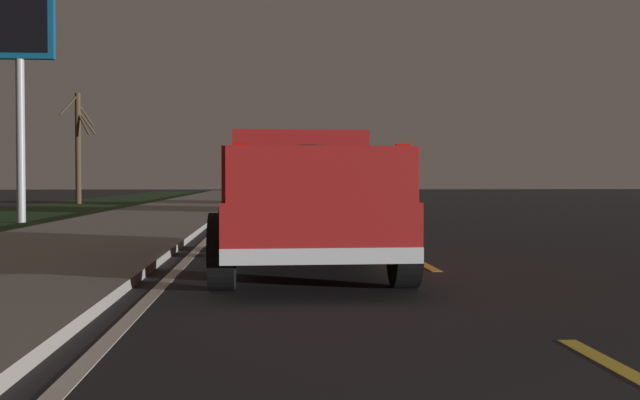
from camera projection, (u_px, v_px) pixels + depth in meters
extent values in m
plane|color=black|center=(327.00, 213.00, 27.83)|extent=(144.00, 144.00, 0.00)
cube|color=gray|center=(168.00, 212.00, 27.42)|extent=(108.00, 4.00, 0.12)
cube|color=#1E3819|center=(25.00, 214.00, 27.07)|extent=(108.00, 6.00, 0.01)
cube|color=yellow|center=(419.00, 262.00, 11.18)|extent=(2.40, 0.14, 0.01)
cube|color=yellow|center=(362.00, 231.00, 17.82)|extent=(2.40, 0.14, 0.01)
cube|color=yellow|center=(338.00, 219.00, 23.67)|extent=(2.40, 0.14, 0.01)
cube|color=yellow|center=(323.00, 211.00, 29.72)|extent=(2.40, 0.14, 0.01)
cube|color=yellow|center=(314.00, 206.00, 35.49)|extent=(2.40, 0.14, 0.01)
cube|color=yellow|center=(307.00, 202.00, 41.55)|extent=(2.40, 0.14, 0.01)
cube|color=yellow|center=(302.00, 199.00, 47.69)|extent=(2.40, 0.14, 0.01)
cube|color=yellow|center=(298.00, 197.00, 52.83)|extent=(2.40, 0.14, 0.01)
cube|color=yellow|center=(294.00, 196.00, 59.40)|extent=(2.40, 0.14, 0.01)
cube|color=yellow|center=(292.00, 194.00, 65.69)|extent=(2.40, 0.14, 0.01)
cube|color=yellow|center=(290.00, 193.00, 71.62)|extent=(2.40, 0.14, 0.01)
cube|color=yellow|center=(288.00, 192.00, 77.91)|extent=(2.40, 0.14, 0.01)
cube|color=silver|center=(233.00, 213.00, 27.59)|extent=(108.00, 0.14, 0.01)
cube|color=maroon|center=(302.00, 220.00, 10.17)|extent=(5.45, 2.15, 0.60)
cube|color=maroon|center=(296.00, 165.00, 11.33)|extent=(2.21, 1.90, 0.90)
cube|color=#1E2833|center=(301.00, 159.00, 10.29)|extent=(0.08, 1.44, 0.50)
cube|color=maroon|center=(229.00, 175.00, 8.99)|extent=(3.03, 0.16, 0.56)
cube|color=maroon|center=(387.00, 175.00, 9.17)|extent=(3.03, 0.16, 0.56)
cube|color=maroon|center=(322.00, 174.00, 7.51)|extent=(0.13, 1.88, 0.56)
cube|color=silver|center=(322.00, 256.00, 7.53)|extent=(0.17, 2.00, 0.16)
cube|color=red|center=(240.00, 153.00, 7.44)|extent=(0.06, 0.14, 0.20)
cube|color=red|center=(403.00, 154.00, 7.59)|extent=(0.06, 0.14, 0.20)
ellipsoid|color=#193823|center=(309.00, 172.00, 9.08)|extent=(2.63, 1.59, 0.64)
sphere|color=silver|center=(277.00, 184.00, 9.55)|extent=(0.40, 0.40, 0.40)
sphere|color=beige|center=(340.00, 186.00, 8.52)|extent=(0.34, 0.34, 0.34)
cylinder|color=black|center=(229.00, 230.00, 11.85)|extent=(0.84, 0.28, 0.84)
cylinder|color=black|center=(357.00, 229.00, 12.05)|extent=(0.84, 0.28, 0.84)
cylinder|color=black|center=(222.00, 252.00, 8.31)|extent=(0.84, 0.28, 0.84)
cylinder|color=black|center=(404.00, 250.00, 8.50)|extent=(0.84, 0.28, 0.84)
cube|color=black|center=(348.00, 193.00, 34.91)|extent=(4.44, 1.89, 0.70)
cube|color=#1E2833|center=(349.00, 179.00, 34.65)|extent=(2.50, 1.64, 0.56)
cylinder|color=black|center=(325.00, 198.00, 36.33)|extent=(0.68, 0.22, 0.68)
cylinder|color=black|center=(363.00, 198.00, 36.49)|extent=(0.68, 0.22, 0.68)
cylinder|color=black|center=(332.00, 200.00, 33.35)|extent=(0.68, 0.22, 0.68)
cylinder|color=black|center=(373.00, 200.00, 33.51)|extent=(0.68, 0.22, 0.68)
cube|color=red|center=(355.00, 192.00, 32.77)|extent=(0.11, 1.51, 0.10)
cube|color=#9E845B|center=(281.00, 196.00, 27.50)|extent=(4.42, 1.85, 0.70)
cube|color=#1E2833|center=(281.00, 178.00, 27.23)|extent=(2.48, 1.61, 0.56)
cylinder|color=black|center=(256.00, 203.00, 28.92)|extent=(0.68, 0.22, 0.68)
cylinder|color=black|center=(303.00, 203.00, 29.07)|extent=(0.68, 0.22, 0.68)
cylinder|color=black|center=(256.00, 205.00, 25.94)|extent=(0.68, 0.22, 0.68)
cylinder|color=black|center=(309.00, 205.00, 26.09)|extent=(0.68, 0.22, 0.68)
cube|color=red|center=(283.00, 196.00, 25.35)|extent=(0.10, 1.51, 0.10)
cylinder|color=#99999E|center=(20.00, 102.00, 21.35)|extent=(0.24, 0.24, 6.75)
cube|color=navy|center=(19.00, 19.00, 21.29)|extent=(0.24, 1.90, 2.20)
cube|color=black|center=(18.00, 18.00, 21.16)|extent=(0.04, 1.60, 1.87)
cylinder|color=#423323|center=(78.00, 149.00, 38.57)|extent=(0.28, 0.28, 5.54)
cylinder|color=#423323|center=(69.00, 105.00, 38.16)|extent=(0.72, 0.81, 1.14)
cylinder|color=#423323|center=(86.00, 115.00, 38.85)|extent=(0.67, 0.73, 1.18)
cylinder|color=#423323|center=(86.00, 122.00, 38.80)|extent=(0.55, 0.83, 1.28)
cylinder|color=#423323|center=(83.00, 123.00, 38.30)|extent=(0.59, 0.76, 1.23)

